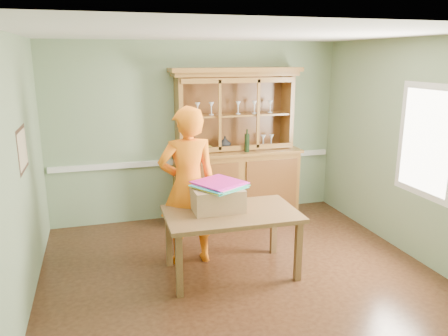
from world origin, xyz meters
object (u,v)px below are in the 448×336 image
object	(u,v)px
china_hutch	(236,167)
person	(188,187)
dining_table	(231,219)
cardboard_box	(217,199)

from	to	relation	value
china_hutch	person	distance (m)	1.67
china_hutch	dining_table	size ratio (longest dim) A/B	1.52
china_hutch	person	xyz separation A→B (m)	(-1.02, -1.31, 0.15)
china_hutch	cardboard_box	distance (m)	1.80
dining_table	cardboard_box	xyz separation A→B (m)	(-0.14, 0.12, 0.22)
china_hutch	dining_table	xyz separation A→B (m)	(-0.62, -1.75, -0.15)
dining_table	cardboard_box	size ratio (longest dim) A/B	2.68
person	cardboard_box	bearing A→B (deg)	130.14
china_hutch	cardboard_box	world-z (taller)	china_hutch
china_hutch	dining_table	distance (m)	1.86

